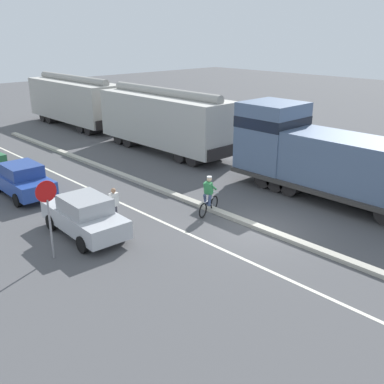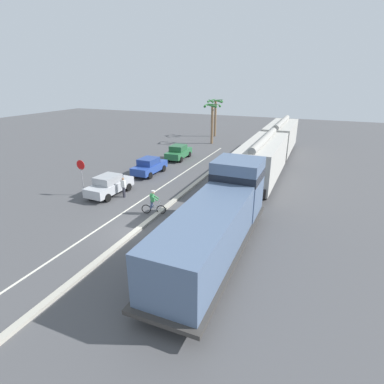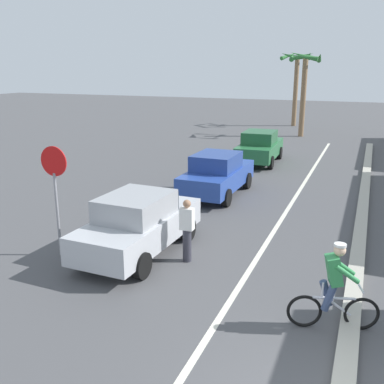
{
  "view_description": "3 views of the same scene",
  "coord_description": "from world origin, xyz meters",
  "views": [
    {
      "loc": [
        -13.39,
        -10.32,
        7.62
      ],
      "look_at": [
        -0.75,
        3.08,
        0.95
      ],
      "focal_mm": 42.0,
      "sensor_mm": 36.0,
      "label": 1
    },
    {
      "loc": [
        9.47,
        -13.83,
        8.82
      ],
      "look_at": [
        2.51,
        2.55,
        2.01
      ],
      "focal_mm": 28.0,
      "sensor_mm": 36.0,
      "label": 2
    },
    {
      "loc": [
        0.0,
        -5.45,
        4.79
      ],
      "look_at": [
        -4.81,
        6.58,
        1.12
      ],
      "focal_mm": 42.0,
      "sensor_mm": 36.0,
      "label": 3
    }
  ],
  "objects": [
    {
      "name": "cyclist",
      "position": [
        -0.34,
        2.46,
        0.82
      ],
      "size": [
        1.66,
        0.64,
        1.71
      ],
      "color": "black",
      "rests_on": "ground"
    },
    {
      "name": "parked_car_silver",
      "position": [
        -5.39,
        4.27,
        0.82
      ],
      "size": [
        1.96,
        4.26,
        1.62
      ],
      "color": "#B7BABF",
      "rests_on": "ground"
    },
    {
      "name": "palm_tree_far",
      "position": [
        -5.96,
        31.91,
        4.31
      ],
      "size": [
        2.69,
        2.74,
        5.9
      ],
      "color": "#846647",
      "rests_on": "ground"
    },
    {
      "name": "parked_car_green",
      "position": [
        -5.15,
        16.64,
        0.82
      ],
      "size": [
        1.95,
        4.26,
        1.62
      ],
      "color": "#286B3D",
      "rests_on": "ground"
    },
    {
      "name": "stop_sign",
      "position": [
        -7.23,
        3.38,
        2.02
      ],
      "size": [
        0.76,
        0.08,
        2.88
      ],
      "color": "gray",
      "rests_on": "ground"
    },
    {
      "name": "palm_tree_near",
      "position": [
        -4.56,
        26.37,
        4.02
      ],
      "size": [
        2.37,
        2.23,
        5.65
      ],
      "color": "#846647",
      "rests_on": "ground"
    },
    {
      "name": "median_curb",
      "position": [
        0.0,
        6.0,
        0.08
      ],
      "size": [
        0.36,
        36.0,
        0.16
      ],
      "primitive_type": "cube",
      "color": "#B2AD9E",
      "rests_on": "ground"
    },
    {
      "name": "pedestrian_by_cars",
      "position": [
        -4.01,
        4.25,
        0.85
      ],
      "size": [
        0.34,
        0.22,
        1.62
      ],
      "color": "#33333D",
      "rests_on": "ground"
    },
    {
      "name": "parked_car_blue",
      "position": [
        -5.26,
        10.27,
        0.82
      ],
      "size": [
        1.89,
        4.23,
        1.62
      ],
      "color": "#28479E",
      "rests_on": "ground"
    },
    {
      "name": "lane_stripe",
      "position": [
        -2.4,
        6.0,
        0.0
      ],
      "size": [
        0.14,
        36.0,
        0.01
      ],
      "primitive_type": "cube",
      "color": "silver",
      "rests_on": "ground"
    }
  ]
}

